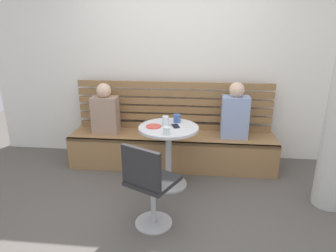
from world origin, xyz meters
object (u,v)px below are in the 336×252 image
person_adult (235,113)px  phone_on_table (176,126)px  booth_bench (172,150)px  person_child_left (105,111)px  cup_glass_tall (166,121)px  cup_glass_short (166,131)px  white_chair (149,184)px  plate_small (153,126)px  cafe_table (169,145)px  cup_mug_blue (177,118)px

person_adult → phone_on_table: bearing=-143.2°
booth_bench → person_adult: 0.97m
booth_bench → phone_on_table: 0.74m
person_child_left → cup_glass_tall: (0.87, -0.54, 0.06)m
person_adult → cup_glass_short: bearing=-134.6°
white_chair → cup_glass_tall: 0.88m
plate_small → phone_on_table: plate_small is taller
cafe_table → plate_small: plate_small is taller
cup_glass_short → cup_mug_blue: bearing=79.6°
white_chair → phone_on_table: size_ratio=6.07×
phone_on_table → person_child_left: bearing=132.5°
plate_small → phone_on_table: size_ratio=1.21×
plate_small → person_child_left: bearing=142.1°
cup_mug_blue → cafe_table: bearing=-115.1°
booth_bench → white_chair: white_chair is taller
cup_mug_blue → cup_glass_short: size_ratio=1.19×
white_chair → cup_mug_blue: 1.05m
white_chair → cup_glass_short: 0.65m
person_adult → cup_glass_tall: (-0.83, -0.55, 0.04)m
cup_glass_tall → phone_on_table: size_ratio=0.86×
cup_glass_tall → cafe_table: bearing=-15.6°
person_child_left → cup_mug_blue: (0.98, -0.38, 0.05)m
booth_bench → cup_glass_short: cup_glass_short is taller
white_chair → cup_glass_tall: (0.06, 0.82, 0.34)m
person_child_left → cup_mug_blue: person_child_left is taller
cup_glass_tall → booth_bench: bearing=87.3°
cafe_table → cup_glass_short: 0.36m
cafe_table → person_adult: person_adult is taller
person_child_left → cup_glass_tall: bearing=-31.8°
booth_bench → cafe_table: cafe_table is taller
cafe_table → plate_small: bearing=-172.3°
cafe_table → white_chair: size_ratio=0.87×
booth_bench → cup_glass_tall: 0.78m
white_chair → cup_glass_tall: size_ratio=7.08×
white_chair → phone_on_table: 0.89m
person_adult → person_child_left: (-1.70, -0.01, -0.02)m
white_chair → person_child_left: 1.60m
cup_glass_short → plate_small: size_ratio=0.47×
cup_mug_blue → white_chair: bearing=-100.2°
cafe_table → cup_glass_short: bearing=-89.0°
cafe_table → cup_mug_blue: cup_mug_blue is taller
plate_small → phone_on_table: 0.25m
white_chair → cup_glass_short: bearing=80.0°
white_chair → cup_glass_short: (0.10, 0.56, 0.32)m
cup_glass_tall → cup_mug_blue: size_ratio=1.26×
booth_bench → phone_on_table: size_ratio=19.29×
booth_bench → plate_small: (-0.16, -0.56, 0.52)m
cafe_table → cup_glass_tall: 0.28m
cup_glass_tall → cup_mug_blue: bearing=54.5°
white_chair → cup_glass_tall: bearing=85.8°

